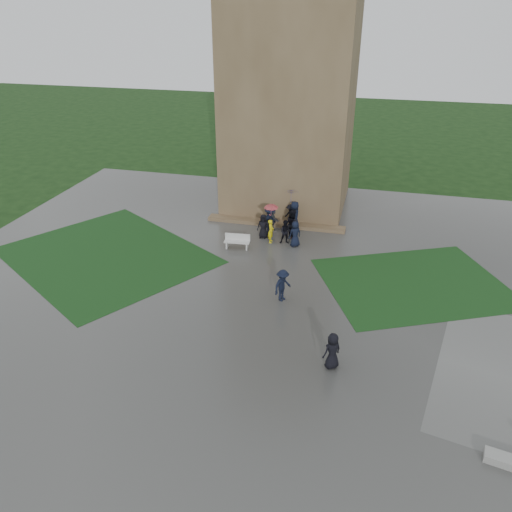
% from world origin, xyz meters
% --- Properties ---
extents(ground, '(120.00, 120.00, 0.00)m').
position_xyz_m(ground, '(0.00, 0.00, 0.00)').
color(ground, black).
extents(plaza, '(34.00, 34.00, 0.02)m').
position_xyz_m(plaza, '(0.00, 2.00, 0.01)').
color(plaza, '#393937').
rests_on(plaza, ground).
extents(lawn_inset_left, '(14.10, 13.46, 0.01)m').
position_xyz_m(lawn_inset_left, '(-8.50, 4.00, 0.03)').
color(lawn_inset_left, black).
rests_on(lawn_inset_left, plaza).
extents(lawn_inset_right, '(11.12, 10.15, 0.01)m').
position_xyz_m(lawn_inset_right, '(8.50, 5.00, 0.03)').
color(lawn_inset_right, black).
rests_on(lawn_inset_right, plaza).
extents(tower, '(8.00, 8.00, 18.00)m').
position_xyz_m(tower, '(0.00, 15.00, 9.00)').
color(tower, brown).
rests_on(tower, ground).
extents(tower_plinth, '(9.00, 0.80, 0.22)m').
position_xyz_m(tower_plinth, '(0.00, 10.60, 0.13)').
color(tower_plinth, brown).
rests_on(tower_plinth, plaza).
extents(bench, '(1.53, 0.60, 0.87)m').
position_xyz_m(bench, '(-1.49, 6.75, 0.47)').
color(bench, silver).
rests_on(bench, plaza).
extents(visitor_cluster, '(2.94, 3.75, 2.47)m').
position_xyz_m(visitor_cluster, '(0.69, 9.32, 1.05)').
color(visitor_cluster, black).
rests_on(visitor_cluster, plaza).
extents(pedestrian_mid, '(1.01, 1.19, 1.64)m').
position_xyz_m(pedestrian_mid, '(2.21, 1.78, 0.84)').
color(pedestrian_mid, black).
rests_on(pedestrian_mid, plaza).
extents(pedestrian_near, '(0.92, 0.90, 1.57)m').
position_xyz_m(pedestrian_near, '(5.08, -2.65, 0.81)').
color(pedestrian_near, black).
rests_on(pedestrian_near, plaza).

